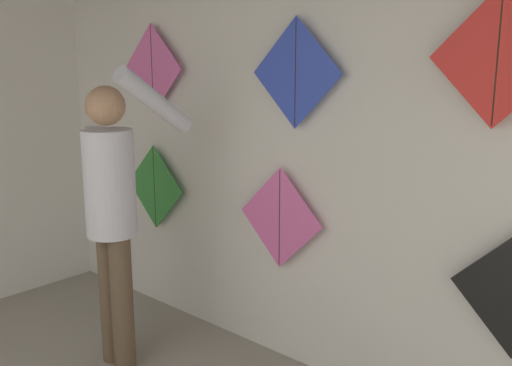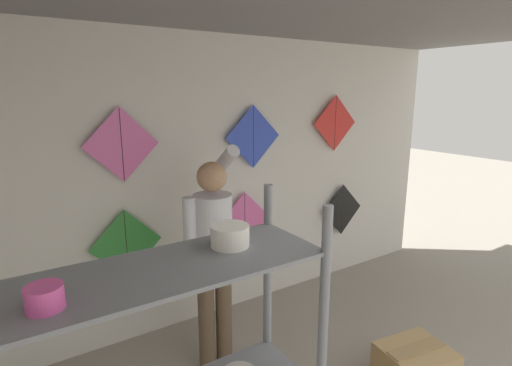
{
  "view_description": "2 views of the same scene",
  "coord_description": "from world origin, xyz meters",
  "px_view_note": "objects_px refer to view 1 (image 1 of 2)",
  "views": [
    {
      "loc": [
        2.11,
        0.8,
        1.9
      ],
      "look_at": [
        -0.01,
        3.18,
        1.21
      ],
      "focal_mm": 40.0,
      "sensor_mm": 36.0,
      "label": 1
    },
    {
      "loc": [
        -2.08,
        0.04,
        2.28
      ],
      "look_at": [
        -0.04,
        3.18,
        1.41
      ],
      "focal_mm": 28.0,
      "sensor_mm": 36.0,
      "label": 2
    }
  ],
  "objects_px": {
    "kite_5": "(498,57)",
    "kite_0": "(155,187)",
    "kite_1": "(280,218)",
    "kite_4": "(296,73)",
    "kite_3": "(152,69)",
    "shopkeeper": "(113,203)"
  },
  "relations": [
    {
      "from": "kite_5",
      "to": "kite_0",
      "type": "bearing_deg",
      "value": 180.0
    },
    {
      "from": "kite_1",
      "to": "kite_4",
      "type": "height_order",
      "value": "kite_4"
    },
    {
      "from": "kite_3",
      "to": "kite_4",
      "type": "height_order",
      "value": "kite_3"
    },
    {
      "from": "kite_1",
      "to": "kite_3",
      "type": "bearing_deg",
      "value": 180.0
    },
    {
      "from": "kite_3",
      "to": "kite_5",
      "type": "distance_m",
      "value": 2.42
    },
    {
      "from": "kite_0",
      "to": "kite_5",
      "type": "distance_m",
      "value": 2.62
    },
    {
      "from": "kite_0",
      "to": "kite_4",
      "type": "distance_m",
      "value": 1.58
    },
    {
      "from": "kite_3",
      "to": "shopkeeper",
      "type": "bearing_deg",
      "value": -56.5
    },
    {
      "from": "kite_1",
      "to": "kite_3",
      "type": "relative_size",
      "value": 1.0
    },
    {
      "from": "kite_3",
      "to": "kite_5",
      "type": "bearing_deg",
      "value": 0.0
    },
    {
      "from": "kite_3",
      "to": "kite_0",
      "type": "bearing_deg",
      "value": 180.0
    },
    {
      "from": "kite_1",
      "to": "kite_0",
      "type": "bearing_deg",
      "value": 180.0
    },
    {
      "from": "kite_1",
      "to": "kite_4",
      "type": "distance_m",
      "value": 0.88
    },
    {
      "from": "kite_4",
      "to": "kite_5",
      "type": "relative_size",
      "value": 1.0
    },
    {
      "from": "kite_4",
      "to": "kite_5",
      "type": "height_order",
      "value": "kite_5"
    },
    {
      "from": "kite_3",
      "to": "kite_1",
      "type": "bearing_deg",
      "value": 0.0
    },
    {
      "from": "shopkeeper",
      "to": "kite_5",
      "type": "distance_m",
      "value": 2.25
    },
    {
      "from": "kite_1",
      "to": "kite_5",
      "type": "bearing_deg",
      "value": 0.0
    },
    {
      "from": "kite_5",
      "to": "shopkeeper",
      "type": "bearing_deg",
      "value": -160.14
    },
    {
      "from": "kite_3",
      "to": "kite_4",
      "type": "bearing_deg",
      "value": 0.0
    },
    {
      "from": "shopkeeper",
      "to": "kite_5",
      "type": "bearing_deg",
      "value": 26.16
    },
    {
      "from": "kite_1",
      "to": "kite_4",
      "type": "xyz_separation_m",
      "value": [
        0.11,
        0.0,
        0.88
      ]
    }
  ]
}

